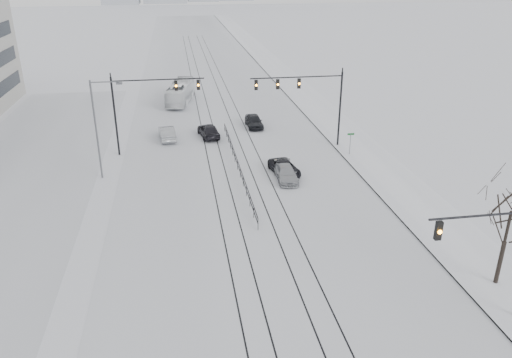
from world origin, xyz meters
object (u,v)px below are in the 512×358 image
object	(u,v)px
sedan_sb_outer	(167,133)
sedan_nb_front	(284,168)
bare_tree	(510,219)
sedan_sb_inner	(209,131)
box_truck	(180,92)
sedan_nb_far	(254,121)
sedan_nb_right	(286,173)
traffic_mast_near	(503,249)

from	to	relation	value
sedan_sb_outer	sedan_nb_front	size ratio (longest dim) A/B	1.03
bare_tree	sedan_sb_inner	xyz separation A→B (m)	(-15.20, 31.22, -3.70)
sedan_sb_inner	box_truck	world-z (taller)	box_truck
sedan_sb_inner	sedan_nb_far	distance (m)	6.38
sedan_sb_inner	sedan_sb_outer	size ratio (longest dim) A/B	1.01
sedan_sb_outer	box_truck	distance (m)	16.44
bare_tree	sedan_sb_outer	bearing A→B (deg)	122.48
sedan_nb_right	sedan_sb_outer	bearing A→B (deg)	130.06
sedan_sb_outer	box_truck	xyz separation A→B (m)	(1.87, 16.32, 0.70)
traffic_mast_near	sedan_nb_right	bearing A→B (deg)	107.99
sedan_nb_right	box_truck	distance (m)	30.92
sedan_sb_inner	sedan_nb_right	xyz separation A→B (m)	(6.03, -13.39, -0.15)
traffic_mast_near	sedan_nb_front	world-z (taller)	traffic_mast_near
box_truck	sedan_nb_far	bearing A→B (deg)	133.42
sedan_nb_right	box_truck	world-z (taller)	box_truck
sedan_sb_inner	sedan_nb_front	xyz separation A→B (m)	(6.17, -12.02, -0.17)
box_truck	sedan_sb_inner	bearing A→B (deg)	110.73
sedan_nb_right	box_truck	bearing A→B (deg)	107.91
sedan_sb_inner	sedan_sb_outer	bearing A→B (deg)	-8.60
traffic_mast_near	sedan_sb_inner	size ratio (longest dim) A/B	1.51
traffic_mast_near	sedan_nb_right	world-z (taller)	traffic_mast_near
bare_tree	box_truck	size ratio (longest dim) A/B	0.59
bare_tree	sedan_nb_far	distance (m)	35.65
sedan_sb_inner	sedan_sb_outer	xyz separation A→B (m)	(-4.62, -0.08, -0.03)
box_truck	sedan_sb_outer	bearing A→B (deg)	94.57
bare_tree	sedan_nb_far	bearing A→B (deg)	105.60
sedan_nb_far	box_truck	distance (m)	15.77
sedan_nb_right	box_truck	xyz separation A→B (m)	(-8.78, 29.63, 0.82)
bare_tree	box_truck	world-z (taller)	bare_tree
traffic_mast_near	sedan_sb_outer	bearing A→B (deg)	117.02
sedan_nb_right	bare_tree	bearing A→B (deg)	-61.36
bare_tree	sedan_sb_outer	xyz separation A→B (m)	(-19.82, 31.14, -3.74)
bare_tree	box_truck	bearing A→B (deg)	110.72
bare_tree	sedan_sb_outer	size ratio (longest dim) A/B	1.33
sedan_sb_inner	sedan_nb_front	size ratio (longest dim) A/B	1.04
traffic_mast_near	sedan_nb_right	distance (m)	22.25
traffic_mast_near	sedan_nb_far	size ratio (longest dim) A/B	1.59
traffic_mast_near	sedan_sb_inner	bearing A→B (deg)	110.49
traffic_mast_near	box_truck	size ratio (longest dim) A/B	0.67
traffic_mast_near	sedan_sb_outer	size ratio (longest dim) A/B	1.53
box_truck	bare_tree	bearing A→B (deg)	121.82
sedan_nb_right	sedan_nb_far	world-z (taller)	sedan_nb_far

